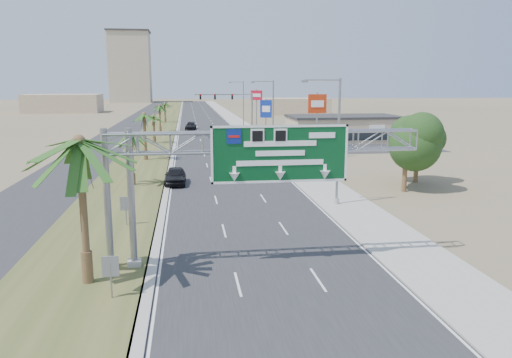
{
  "coord_description": "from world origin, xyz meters",
  "views": [
    {
      "loc": [
        -4.26,
        -15.71,
        9.6
      ],
      "look_at": [
        -0.4,
        12.12,
        4.2
      ],
      "focal_mm": 35.0,
      "sensor_mm": 36.0,
      "label": 1
    }
  ],
  "objects_px": {
    "car_left_lane": "(175,176)",
    "car_mid_lane": "(238,161)",
    "signal_mast": "(241,111)",
    "car_right_lane": "(239,137)",
    "store_building": "(343,129)",
    "pole_sign_red_near": "(317,107)",
    "pole_sign_red_far": "(257,99)",
    "sign_gantry": "(249,152)",
    "palm_near": "(79,142)",
    "car_far": "(191,126)",
    "pole_sign_blue": "(266,110)"
  },
  "relations": [
    {
      "from": "car_left_lane",
      "to": "car_mid_lane",
      "type": "relative_size",
      "value": 0.99
    },
    {
      "from": "sign_gantry",
      "to": "store_building",
      "type": "xyz_separation_m",
      "value": [
        23.06,
        56.07,
        -4.06
      ]
    },
    {
      "from": "palm_near",
      "to": "car_left_lane",
      "type": "bearing_deg",
      "value": 81.25
    },
    {
      "from": "car_right_lane",
      "to": "pole_sign_red_near",
      "type": "xyz_separation_m",
      "value": [
        7.9,
        -19.73,
        5.77
      ]
    },
    {
      "from": "store_building",
      "to": "pole_sign_red_near",
      "type": "distance_m",
      "value": 22.12
    },
    {
      "from": "car_left_lane",
      "to": "pole_sign_blue",
      "type": "relative_size",
      "value": 0.69
    },
    {
      "from": "car_left_lane",
      "to": "pole_sign_blue",
      "type": "bearing_deg",
      "value": 69.52
    },
    {
      "from": "palm_near",
      "to": "car_right_lane",
      "type": "bearing_deg",
      "value": 76.93
    },
    {
      "from": "store_building",
      "to": "pole_sign_blue",
      "type": "distance_m",
      "value": 13.54
    },
    {
      "from": "car_right_lane",
      "to": "palm_near",
      "type": "bearing_deg",
      "value": -95.38
    },
    {
      "from": "sign_gantry",
      "to": "store_building",
      "type": "relative_size",
      "value": 0.93
    },
    {
      "from": "palm_near",
      "to": "car_left_lane",
      "type": "relative_size",
      "value": 1.73
    },
    {
      "from": "pole_sign_red_far",
      "to": "car_left_lane",
      "type": "bearing_deg",
      "value": -107.12
    },
    {
      "from": "sign_gantry",
      "to": "car_mid_lane",
      "type": "height_order",
      "value": "sign_gantry"
    },
    {
      "from": "sign_gantry",
      "to": "signal_mast",
      "type": "bearing_deg",
      "value": 84.26
    },
    {
      "from": "pole_sign_red_far",
      "to": "car_mid_lane",
      "type": "bearing_deg",
      "value": -101.13
    },
    {
      "from": "pole_sign_red_far",
      "to": "store_building",
      "type": "bearing_deg",
      "value": -45.38
    },
    {
      "from": "signal_mast",
      "to": "store_building",
      "type": "height_order",
      "value": "signal_mast"
    },
    {
      "from": "sign_gantry",
      "to": "store_building",
      "type": "bearing_deg",
      "value": 67.64
    },
    {
      "from": "car_mid_lane",
      "to": "car_far",
      "type": "xyz_separation_m",
      "value": [
        -4.93,
        49.28,
        -0.06
      ]
    },
    {
      "from": "signal_mast",
      "to": "car_far",
      "type": "xyz_separation_m",
      "value": [
        -8.6,
        18.35,
        -4.11
      ]
    },
    {
      "from": "car_far",
      "to": "pole_sign_red_far",
      "type": "relative_size",
      "value": 0.61
    },
    {
      "from": "store_building",
      "to": "sign_gantry",
      "type": "bearing_deg",
      "value": -112.36
    },
    {
      "from": "sign_gantry",
      "to": "car_right_lane",
      "type": "bearing_deg",
      "value": 84.52
    },
    {
      "from": "sign_gantry",
      "to": "pole_sign_red_near",
      "type": "bearing_deg",
      "value": 70.07
    },
    {
      "from": "car_left_lane",
      "to": "pole_sign_red_far",
      "type": "xyz_separation_m",
      "value": [
        14.48,
        47.02,
        5.87
      ]
    },
    {
      "from": "sign_gantry",
      "to": "car_mid_lane",
      "type": "relative_size",
      "value": 3.42
    },
    {
      "from": "sign_gantry",
      "to": "store_building",
      "type": "distance_m",
      "value": 60.77
    },
    {
      "from": "signal_mast",
      "to": "pole_sign_blue",
      "type": "height_order",
      "value": "signal_mast"
    },
    {
      "from": "pole_sign_blue",
      "to": "pole_sign_red_far",
      "type": "relative_size",
      "value": 0.82
    },
    {
      "from": "signal_mast",
      "to": "pole_sign_red_far",
      "type": "distance_m",
      "value": 8.36
    },
    {
      "from": "store_building",
      "to": "car_right_lane",
      "type": "distance_m",
      "value": 17.68
    },
    {
      "from": "car_left_lane",
      "to": "car_mid_lane",
      "type": "height_order",
      "value": "car_left_lane"
    },
    {
      "from": "car_right_lane",
      "to": "car_far",
      "type": "xyz_separation_m",
      "value": [
        -7.79,
        23.92,
        -0.08
      ]
    },
    {
      "from": "store_building",
      "to": "car_far",
      "type": "relative_size",
      "value": 3.51
    },
    {
      "from": "store_building",
      "to": "pole_sign_red_near",
      "type": "height_order",
      "value": "pole_sign_red_near"
    },
    {
      "from": "palm_near",
      "to": "car_left_lane",
      "type": "xyz_separation_m",
      "value": [
        3.72,
        24.15,
        -6.11
      ]
    },
    {
      "from": "signal_mast",
      "to": "pole_sign_blue",
      "type": "distance_m",
      "value": 4.8
    },
    {
      "from": "car_left_lane",
      "to": "pole_sign_red_near",
      "type": "distance_m",
      "value": 23.65
    },
    {
      "from": "pole_sign_red_far",
      "to": "palm_near",
      "type": "bearing_deg",
      "value": -104.34
    },
    {
      "from": "car_mid_lane",
      "to": "pole_sign_red_near",
      "type": "height_order",
      "value": "pole_sign_red_near"
    },
    {
      "from": "signal_mast",
      "to": "car_right_lane",
      "type": "distance_m",
      "value": 6.92
    },
    {
      "from": "car_left_lane",
      "to": "car_far",
      "type": "xyz_separation_m",
      "value": [
        2.05,
        58.17,
        -0.08
      ]
    },
    {
      "from": "palm_near",
      "to": "pole_sign_red_near",
      "type": "relative_size",
      "value": 0.99
    },
    {
      "from": "pole_sign_red_far",
      "to": "car_far",
      "type": "bearing_deg",
      "value": 138.09
    },
    {
      "from": "car_right_lane",
      "to": "sign_gantry",
      "type": "bearing_deg",
      "value": -87.79
    },
    {
      "from": "pole_sign_blue",
      "to": "pole_sign_red_far",
      "type": "height_order",
      "value": "pole_sign_red_far"
    },
    {
      "from": "car_right_lane",
      "to": "pole_sign_red_near",
      "type": "height_order",
      "value": "pole_sign_red_near"
    },
    {
      "from": "palm_near",
      "to": "car_left_lane",
      "type": "height_order",
      "value": "palm_near"
    },
    {
      "from": "car_far",
      "to": "pole_sign_blue",
      "type": "height_order",
      "value": "pole_sign_blue"
    }
  ]
}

